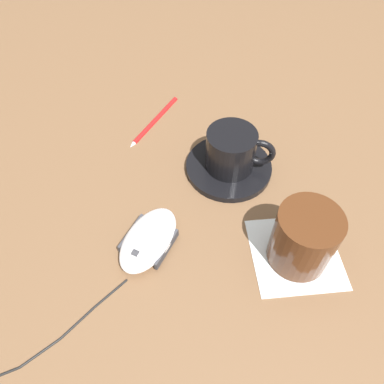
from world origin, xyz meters
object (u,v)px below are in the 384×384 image
at_px(computer_mouse, 148,239).
at_px(drinking_glass, 304,238).
at_px(saucer, 229,167).
at_px(pen, 154,120).
at_px(coffee_cup, 232,150).

distance_m(computer_mouse, drinking_glass, 0.20).
distance_m(saucer, pen, 0.17).
bearing_deg(pen, saucer, -34.07).
distance_m(drinking_glass, pen, 0.35).
distance_m(coffee_cup, computer_mouse, 0.19).
relative_size(drinking_glass, pen, 0.61).
distance_m(saucer, coffee_cup, 0.04).
height_order(saucer, computer_mouse, computer_mouse).
bearing_deg(coffee_cup, saucer, -162.87).
relative_size(computer_mouse, pen, 0.86).
bearing_deg(saucer, coffee_cup, 17.13).
relative_size(saucer, pen, 0.96).
bearing_deg(pen, drinking_glass, -44.24).
bearing_deg(coffee_cup, computer_mouse, -122.18).
bearing_deg(saucer, computer_mouse, -121.59).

